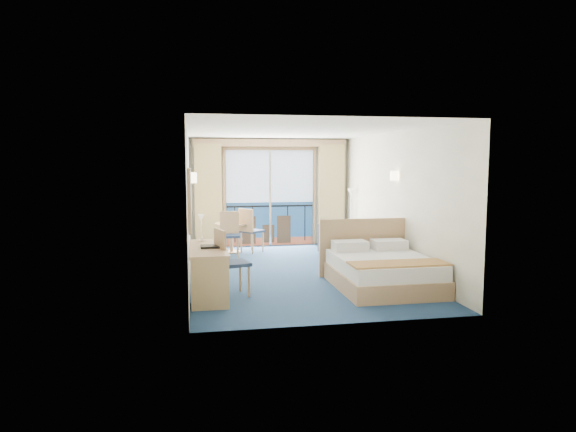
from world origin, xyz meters
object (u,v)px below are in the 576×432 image
object	(u,v)px
bed	(382,270)
nightstand	(387,257)
armchair	(342,240)
desk	(209,275)
table_chair_b	(230,231)
desk_chair	(228,258)
floor_lamp	(351,203)
round_table	(231,230)
table_chair_a	(249,228)

from	to	relation	value
bed	nightstand	distance (m)	1.35
armchair	desk	distance (m)	4.54
table_chair_b	nightstand	bearing A→B (deg)	-32.52
nightstand	desk_chair	bearing A→B (deg)	-157.36
nightstand	table_chair_b	world-z (taller)	table_chair_b
armchair	desk_chair	distance (m)	4.07
armchair	floor_lamp	bearing A→B (deg)	-145.07
nightstand	desk_chair	size ratio (longest dim) A/B	0.49
desk	desk_chair	xyz separation A→B (m)	(0.30, 0.37, 0.17)
desk_chair	table_chair_b	size ratio (longest dim) A/B	1.07
nightstand	desk_chair	world-z (taller)	desk_chair
floor_lamp	desk	distance (m)	5.65
floor_lamp	round_table	size ratio (longest dim) A/B	1.91
desk	table_chair_a	bearing A→B (deg)	75.74
round_table	table_chair_b	size ratio (longest dim) A/B	0.76
nightstand	armchair	xyz separation A→B (m)	(-0.41, 1.65, 0.11)
nightstand	armchair	distance (m)	1.70
table_chair_b	floor_lamp	bearing A→B (deg)	13.57
nightstand	table_chair_b	distance (m)	3.58
nightstand	desk	world-z (taller)	desk
desk_chair	armchair	bearing A→B (deg)	-58.92
desk	round_table	distance (m)	4.33
bed	round_table	xyz separation A→B (m)	(-2.25, 3.81, 0.22)
bed	table_chair_a	bearing A→B (deg)	116.28
bed	round_table	world-z (taller)	bed
desk	desk_chair	bearing A→B (deg)	50.80
bed	armchair	distance (m)	2.88
bed	floor_lamp	bearing A→B (deg)	80.16
round_table	table_chair_a	bearing A→B (deg)	-11.77
nightstand	desk	bearing A→B (deg)	-154.04
bed	table_chair_b	xyz separation A→B (m)	(-2.33, 3.28, 0.27)
floor_lamp	desk_chair	xyz separation A→B (m)	(-3.27, -3.96, -0.50)
round_table	table_chair_b	world-z (taller)	table_chair_b
floor_lamp	round_table	distance (m)	2.98
desk_chair	table_chair_b	distance (m)	3.39
armchair	desk_chair	size ratio (longest dim) A/B	0.77
desk	floor_lamp	bearing A→B (deg)	50.45
round_table	table_chair_b	xyz separation A→B (m)	(-0.08, -0.53, 0.05)
bed	table_chair_b	size ratio (longest dim) A/B	2.00
armchair	table_chair_a	bearing A→B (deg)	-50.86
table_chair_a	table_chair_b	xyz separation A→B (m)	(-0.49, -0.44, -0.01)
nightstand	round_table	world-z (taller)	round_table
desk	desk_chair	distance (m)	0.51
bed	desk_chair	size ratio (longest dim) A/B	1.88
armchair	nightstand	bearing A→B (deg)	76.10
armchair	round_table	distance (m)	2.60
desk	table_chair_a	xyz separation A→B (m)	(1.07, 4.19, 0.15)
nightstand	round_table	distance (m)	3.84
round_table	floor_lamp	bearing A→B (deg)	0.88
floor_lamp	nightstand	bearing A→B (deg)	-91.98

